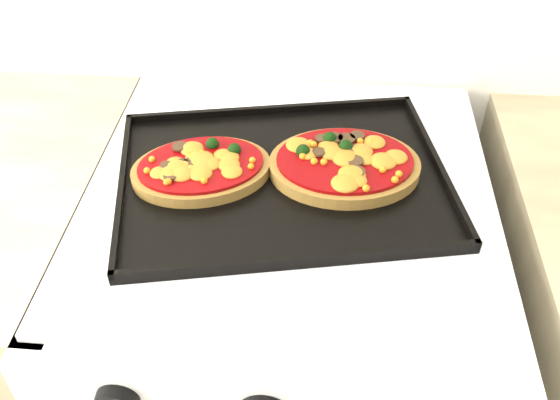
# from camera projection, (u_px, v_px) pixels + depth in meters

# --- Properties ---
(stove) EXTENTS (0.60, 0.60, 0.91)m
(stove) POSITION_uv_depth(u_px,v_px,m) (286.00, 364.00, 1.21)
(stove) COLOR white
(stove) RESTS_ON floor
(control_panel) EXTENTS (0.60, 0.02, 0.09)m
(control_panel) POSITION_uv_depth(u_px,v_px,m) (268.00, 399.00, 0.71)
(control_panel) COLOR white
(control_panel) RESTS_ON stove
(baking_tray) EXTENTS (0.53, 0.43, 0.02)m
(baking_tray) POSITION_uv_depth(u_px,v_px,m) (283.00, 176.00, 0.91)
(baking_tray) COLOR black
(baking_tray) RESTS_ON stove
(pizza_left) EXTENTS (0.24, 0.20, 0.03)m
(pizza_left) POSITION_uv_depth(u_px,v_px,m) (201.00, 168.00, 0.90)
(pizza_left) COLOR olive
(pizza_left) RESTS_ON baking_tray
(pizza_right) EXTENTS (0.23, 0.19, 0.03)m
(pizza_right) POSITION_uv_depth(u_px,v_px,m) (345.00, 163.00, 0.91)
(pizza_right) COLOR olive
(pizza_right) RESTS_ON baking_tray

